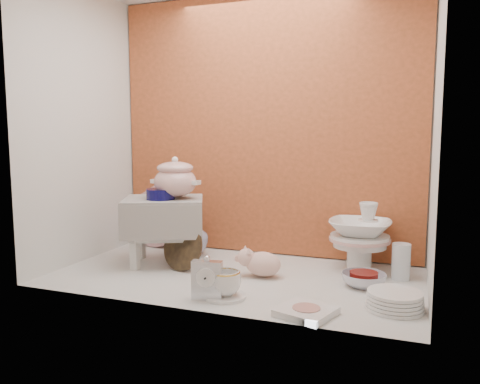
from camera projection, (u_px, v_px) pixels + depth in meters
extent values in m
plane|color=silver|center=(235.00, 276.00, 2.39)|extent=(1.80, 1.80, 0.00)
cube|color=#BF572F|center=(266.00, 126.00, 2.76)|extent=(1.80, 0.06, 1.50)
cube|color=silver|center=(81.00, 125.00, 2.61)|extent=(0.06, 1.00, 1.50)
cube|color=silver|center=(437.00, 123.00, 1.98)|extent=(0.06, 1.00, 1.50)
cylinder|color=#0B0944|center=(161.00, 194.00, 2.52)|extent=(0.18, 0.18, 0.06)
imported|color=white|center=(188.00, 234.00, 2.77)|extent=(0.24, 0.24, 0.25)
cube|color=silver|center=(207.00, 278.00, 2.03)|extent=(0.14, 0.07, 0.19)
ellipsoid|color=beige|center=(263.00, 264.00, 2.36)|extent=(0.25, 0.19, 0.14)
cylinder|color=white|center=(225.00, 296.00, 2.06)|extent=(0.23, 0.23, 0.01)
imported|color=white|center=(225.00, 283.00, 2.06)|extent=(0.18, 0.18, 0.11)
cube|color=white|center=(306.00, 312.00, 1.86)|extent=(0.25, 0.25, 0.03)
cylinder|color=white|center=(395.00, 300.00, 1.92)|extent=(0.30, 0.30, 0.07)
imported|color=silver|center=(364.00, 280.00, 2.21)|extent=(0.20, 0.20, 0.06)
cylinder|color=silver|center=(401.00, 262.00, 2.32)|extent=(0.09, 0.09, 0.18)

